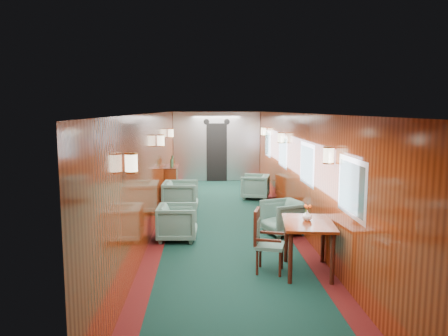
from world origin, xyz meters
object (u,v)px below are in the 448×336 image
armchair_right_near (283,217)px  armchair_left_far (181,197)px  armchair_right_far (255,187)px  dining_table (308,230)px  armchair_left_near (178,222)px  credenza (172,182)px  side_chair (264,238)px

armchair_right_near → armchair_left_far: bearing=-152.6°
armchair_left_far → armchair_right_far: (1.99, 1.54, -0.04)m
armchair_right_near → dining_table: bearing=-20.5°
armchair_left_near → armchair_right_near: bearing=-80.3°
credenza → armchair_right_near: bearing=-54.7°
armchair_left_near → armchair_left_far: armchair_left_far is taller
credenza → armchair_right_near: 4.26m
armchair_left_far → dining_table: bearing=-149.7°
armchair_right_near → side_chair: bearing=-38.8°
dining_table → side_chair: size_ratio=1.17×
dining_table → credenza: credenza is taller
armchair_left_near → armchair_right_near: armchair_left_near is taller
dining_table → armchair_right_far: 5.58m
armchair_right_near → armchair_right_far: 3.50m
credenza → armchair_left_near: size_ratio=1.62×
side_chair → credenza: credenza is taller
dining_table → armchair_right_near: bearing=96.7°
dining_table → armchair_left_far: bearing=124.9°
armchair_right_far → side_chair: bearing=8.8°
armchair_left_near → armchair_left_far: 2.24m
dining_table → armchair_right_far: dining_table is taller
armchair_right_far → dining_table: bearing=15.7°
armchair_left_far → armchair_right_near: size_ratio=1.13×
credenza → armchair_left_near: bearing=-84.4°
side_chair → armchair_left_near: size_ratio=1.30×
armchair_right_near → armchair_right_far: (-0.15, 3.49, 0.00)m
dining_table → armchair_left_near: 2.76m
dining_table → side_chair: bearing=-179.3°
dining_table → armchair_left_far: dining_table is taller
armchair_left_near → armchair_right_near: 2.11m
armchair_left_far → armchair_right_far: size_ratio=1.13×
dining_table → armchair_right_far: (-0.13, 5.56, -0.33)m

